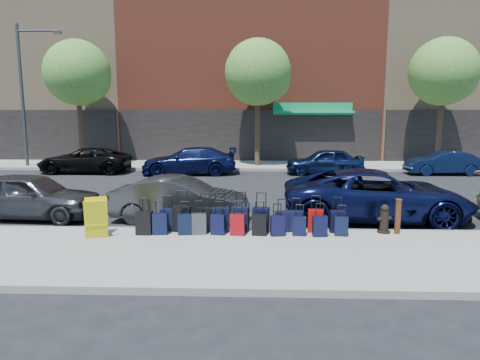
{
  "coord_description": "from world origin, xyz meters",
  "views": [
    {
      "loc": [
        0.36,
        -15.68,
        3.25
      ],
      "look_at": [
        -0.14,
        -1.5,
        1.0
      ],
      "focal_mm": 32.0,
      "sensor_mm": 36.0,
      "label": 1
    }
  ],
  "objects_px": {
    "car_near_0": "(30,196)",
    "bollard": "(398,216)",
    "tree_left": "(80,75)",
    "tree_right": "(446,74)",
    "tree_center": "(260,74)",
    "streetlight": "(25,87)",
    "car_far_0": "(85,160)",
    "suitcase_front_5": "(240,219)",
    "fire_hydrant": "(384,220)",
    "display_rack": "(96,218)",
    "car_far_3": "(443,163)",
    "car_near_1": "(180,199)",
    "car_far_2": "(325,161)",
    "car_near_2": "(376,195)",
    "car_far_1": "(189,161)"
  },
  "relations": [
    {
      "from": "display_rack",
      "to": "car_near_1",
      "type": "xyz_separation_m",
      "value": [
        1.73,
        2.18,
        0.04
      ]
    },
    {
      "from": "tree_right",
      "to": "car_near_1",
      "type": "bearing_deg",
      "value": -135.67
    },
    {
      "from": "streetlight",
      "to": "car_far_0",
      "type": "bearing_deg",
      "value": -24.22
    },
    {
      "from": "suitcase_front_5",
      "to": "tree_left",
      "type": "bearing_deg",
      "value": 134.86
    },
    {
      "from": "tree_right",
      "to": "car_far_2",
      "type": "xyz_separation_m",
      "value": [
        -7.11,
        -2.68,
        -4.73
      ]
    },
    {
      "from": "car_near_0",
      "to": "car_far_3",
      "type": "distance_m",
      "value": 19.53
    },
    {
      "from": "suitcase_front_5",
      "to": "fire_hydrant",
      "type": "bearing_deg",
      "value": 10.05
    },
    {
      "from": "fire_hydrant",
      "to": "streetlight",
      "type": "bearing_deg",
      "value": 124.13
    },
    {
      "from": "display_rack",
      "to": "car_near_2",
      "type": "height_order",
      "value": "car_near_2"
    },
    {
      "from": "streetlight",
      "to": "tree_center",
      "type": "bearing_deg",
      "value": 2.98
    },
    {
      "from": "car_near_0",
      "to": "car_far_2",
      "type": "height_order",
      "value": "car_near_0"
    },
    {
      "from": "tree_center",
      "to": "streetlight",
      "type": "xyz_separation_m",
      "value": [
        -13.44,
        -0.7,
        -0.75
      ]
    },
    {
      "from": "car_far_0",
      "to": "car_far_2",
      "type": "relative_size",
      "value": 1.21
    },
    {
      "from": "streetlight",
      "to": "car_near_1",
      "type": "height_order",
      "value": "streetlight"
    },
    {
      "from": "fire_hydrant",
      "to": "car_far_2",
      "type": "bearing_deg",
      "value": 72.02
    },
    {
      "from": "fire_hydrant",
      "to": "tree_center",
      "type": "bearing_deg",
      "value": 85.71
    },
    {
      "from": "car_near_2",
      "to": "car_far_0",
      "type": "height_order",
      "value": "car_near_2"
    },
    {
      "from": "suitcase_front_5",
      "to": "car_far_3",
      "type": "height_order",
      "value": "car_far_3"
    },
    {
      "from": "tree_left",
      "to": "fire_hydrant",
      "type": "relative_size",
      "value": 9.74
    },
    {
      "from": "fire_hydrant",
      "to": "car_far_3",
      "type": "height_order",
      "value": "car_far_3"
    },
    {
      "from": "car_far_1",
      "to": "car_near_1",
      "type": "bearing_deg",
      "value": 2.36
    },
    {
      "from": "display_rack",
      "to": "car_far_3",
      "type": "bearing_deg",
      "value": 23.28
    },
    {
      "from": "car_near_2",
      "to": "car_far_1",
      "type": "height_order",
      "value": "car_near_2"
    },
    {
      "from": "tree_left",
      "to": "tree_right",
      "type": "height_order",
      "value": "same"
    },
    {
      "from": "car_near_0",
      "to": "bollard",
      "type": "bearing_deg",
      "value": -96.22
    },
    {
      "from": "suitcase_front_5",
      "to": "car_far_1",
      "type": "distance_m",
      "value": 11.79
    },
    {
      "from": "tree_center",
      "to": "car_far_2",
      "type": "height_order",
      "value": "tree_center"
    },
    {
      "from": "fire_hydrant",
      "to": "bollard",
      "type": "distance_m",
      "value": 0.35
    },
    {
      "from": "car_near_0",
      "to": "car_far_3",
      "type": "bearing_deg",
      "value": -55.81
    },
    {
      "from": "bollard",
      "to": "fire_hydrant",
      "type": "bearing_deg",
      "value": 166.49
    },
    {
      "from": "tree_center",
      "to": "car_far_1",
      "type": "distance_m",
      "value": 6.66
    },
    {
      "from": "tree_left",
      "to": "car_near_1",
      "type": "relative_size",
      "value": 1.78
    },
    {
      "from": "suitcase_front_5",
      "to": "fire_hydrant",
      "type": "distance_m",
      "value": 3.74
    },
    {
      "from": "car_near_0",
      "to": "streetlight",
      "type": "bearing_deg",
      "value": 31.29
    },
    {
      "from": "tree_left",
      "to": "car_near_2",
      "type": "distance_m",
      "value": 19.15
    },
    {
      "from": "tree_right",
      "to": "car_near_0",
      "type": "xyz_separation_m",
      "value": [
        -17.69,
        -12.54,
        -4.69
      ]
    },
    {
      "from": "fire_hydrant",
      "to": "car_near_1",
      "type": "distance_m",
      "value": 5.82
    },
    {
      "from": "fire_hydrant",
      "to": "car_near_0",
      "type": "distance_m",
      "value": 10.42
    },
    {
      "from": "display_rack",
      "to": "car_far_3",
      "type": "height_order",
      "value": "car_far_3"
    },
    {
      "from": "tree_center",
      "to": "tree_right",
      "type": "height_order",
      "value": "same"
    },
    {
      "from": "bollard",
      "to": "car_far_2",
      "type": "distance_m",
      "value": 11.67
    },
    {
      "from": "tree_right",
      "to": "fire_hydrant",
      "type": "height_order",
      "value": "tree_right"
    },
    {
      "from": "tree_center",
      "to": "car_near_0",
      "type": "bearing_deg",
      "value": -119.82
    },
    {
      "from": "tree_left",
      "to": "tree_center",
      "type": "relative_size",
      "value": 1.0
    },
    {
      "from": "tree_right",
      "to": "display_rack",
      "type": "height_order",
      "value": "tree_right"
    },
    {
      "from": "streetlight",
      "to": "car_near_1",
      "type": "bearing_deg",
      "value": -47.75
    },
    {
      "from": "suitcase_front_5",
      "to": "display_rack",
      "type": "relative_size",
      "value": 1.09
    },
    {
      "from": "tree_right",
      "to": "car_near_1",
      "type": "height_order",
      "value": "tree_right"
    },
    {
      "from": "tree_left",
      "to": "fire_hydrant",
      "type": "distance_m",
      "value": 20.3
    },
    {
      "from": "streetlight",
      "to": "car_far_3",
      "type": "height_order",
      "value": "streetlight"
    }
  ]
}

